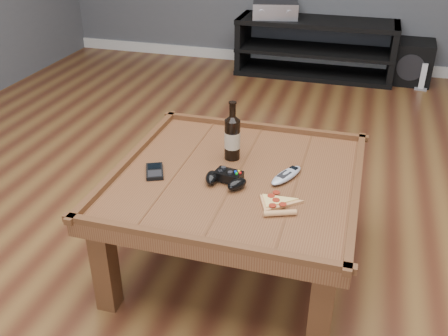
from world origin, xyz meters
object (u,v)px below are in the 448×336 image
(pizza_slice, at_px, (277,204))
(subwoofer, at_px, (410,62))
(media_console, at_px, (315,48))
(beer_bottle, at_px, (232,136))
(av_receiver, at_px, (275,9))
(game_controller, at_px, (226,179))
(remote_control, at_px, (286,175))
(smartphone, at_px, (155,171))
(coffee_table, at_px, (237,187))
(game_console, at_px, (423,76))

(pizza_slice, bearing_deg, subwoofer, 56.79)
(media_console, distance_m, subwoofer, 0.83)
(media_console, distance_m, pizza_slice, 2.94)
(beer_bottle, distance_m, av_receiver, 2.62)
(beer_bottle, relative_size, game_controller, 1.39)
(beer_bottle, bearing_deg, subwoofer, 71.48)
(subwoofer, bearing_deg, remote_control, -100.83)
(game_controller, relative_size, smartphone, 1.30)
(av_receiver, distance_m, subwoofer, 1.27)
(coffee_table, bearing_deg, game_controller, -107.23)
(smartphone, distance_m, game_console, 3.05)
(coffee_table, height_order, game_console, coffee_table)
(game_console, bearing_deg, subwoofer, 138.03)
(media_console, distance_m, game_console, 0.96)
(subwoofer, bearing_deg, av_receiver, -175.52)
(media_console, height_order, subwoofer, media_console)
(game_console, bearing_deg, remote_control, -98.48)
(smartphone, xyz_separation_m, remote_control, (0.54, 0.11, 0.01))
(remote_control, bearing_deg, beer_bottle, -178.67)
(smartphone, height_order, remote_control, remote_control)
(media_console, bearing_deg, beer_bottle, -91.31)
(remote_control, xyz_separation_m, game_console, (0.74, 2.63, -0.36))
(media_console, xyz_separation_m, beer_bottle, (-0.06, -2.61, 0.31))
(pizza_slice, bearing_deg, av_receiver, 79.97)
(smartphone, bearing_deg, remote_control, -12.74)
(game_controller, height_order, av_receiver, av_receiver)
(media_console, height_order, remote_control, media_console)
(remote_control, height_order, av_receiver, av_receiver)
(media_console, xyz_separation_m, game_console, (0.94, -0.08, -0.14))
(beer_bottle, bearing_deg, media_console, 88.69)
(subwoofer, bearing_deg, coffee_table, -104.56)
(remote_control, relative_size, subwoofer, 0.54)
(pizza_slice, height_order, av_receiver, av_receiver)
(coffee_table, bearing_deg, av_receiver, 97.88)
(beer_bottle, xyz_separation_m, subwoofer, (0.89, 2.66, -0.38))
(remote_control, xyz_separation_m, subwoofer, (0.63, 2.77, -0.28))
(coffee_table, height_order, subwoofer, coffee_table)
(subwoofer, height_order, game_console, subwoofer)
(remote_control, xyz_separation_m, av_receiver, (-0.58, 2.71, 0.10))
(coffee_table, distance_m, game_controller, 0.12)
(remote_control, relative_size, av_receiver, 0.45)
(pizza_slice, relative_size, subwoofer, 0.67)
(smartphone, distance_m, remote_control, 0.55)
(media_console, bearing_deg, coffee_table, -90.00)
(beer_bottle, distance_m, game_controller, 0.24)
(media_console, height_order, av_receiver, av_receiver)
(pizza_slice, xyz_separation_m, av_receiver, (-0.58, 2.92, 0.11))
(pizza_slice, height_order, remote_control, remote_control)
(av_receiver, distance_m, game_console, 1.40)
(media_console, relative_size, beer_bottle, 5.27)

